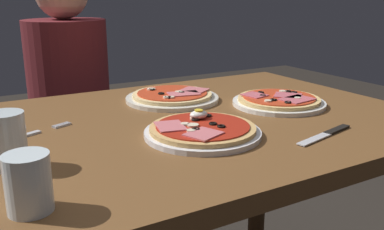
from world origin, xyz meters
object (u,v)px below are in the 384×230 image
(water_glass_near, at_px, (29,187))
(water_glass_far, at_px, (7,144))
(pizza_across_left, at_px, (172,97))
(diner_person, at_px, (72,123))
(knife, at_px, (328,133))
(fork, at_px, (36,132))
(pizza_foreground, at_px, (202,130))
(dining_table, at_px, (185,163))
(pizza_across_right, at_px, (279,101))

(water_glass_near, relative_size, water_glass_far, 0.85)
(pizza_across_left, relative_size, water_glass_far, 2.66)
(water_glass_near, bearing_deg, diner_person, 73.11)
(knife, bearing_deg, fork, 149.20)
(fork, bearing_deg, pizza_foreground, -32.36)
(pizza_foreground, xyz_separation_m, fork, (-0.32, 0.20, -0.01))
(pizza_across_left, xyz_separation_m, diner_person, (-0.16, 0.61, -0.22))
(pizza_across_left, relative_size, knife, 1.42)
(dining_table, height_order, diner_person, diner_person)
(pizza_foreground, relative_size, pizza_across_left, 0.95)
(pizza_across_right, distance_m, knife, 0.27)
(pizza_foreground, height_order, pizza_across_left, pizza_foreground)
(water_glass_near, distance_m, diner_person, 1.17)
(dining_table, xyz_separation_m, diner_person, (-0.09, 0.79, -0.09))
(dining_table, distance_m, pizza_across_right, 0.33)
(dining_table, distance_m, water_glass_near, 0.54)
(pizza_across_right, distance_m, diner_person, 0.93)
(pizza_across_right, xyz_separation_m, water_glass_near, (-0.73, -0.29, 0.03))
(pizza_across_right, distance_m, water_glass_far, 0.74)
(fork, height_order, diner_person, diner_person)
(water_glass_near, bearing_deg, fork, 78.49)
(fork, relative_size, knife, 0.78)
(pizza_across_left, height_order, water_glass_near, water_glass_near)
(dining_table, relative_size, fork, 8.06)
(pizza_foreground, height_order, water_glass_far, water_glass_far)
(pizza_across_left, distance_m, fork, 0.43)
(water_glass_near, xyz_separation_m, water_glass_far, (-0.00, 0.19, 0.01))
(water_glass_far, bearing_deg, pizza_across_left, 30.89)
(pizza_across_left, distance_m, water_glass_near, 0.69)
(pizza_foreground, bearing_deg, water_glass_far, 176.22)
(dining_table, distance_m, water_glass_far, 0.47)
(diner_person, bearing_deg, pizza_across_right, 116.07)
(fork, bearing_deg, pizza_across_right, -7.22)
(pizza_across_right, relative_size, water_glass_far, 2.54)
(dining_table, distance_m, knife, 0.37)
(knife, xyz_separation_m, diner_person, (-0.32, 1.07, -0.21))
(water_glass_far, height_order, diner_person, diner_person)
(pizza_foreground, height_order, knife, pizza_foreground)
(pizza_across_right, bearing_deg, dining_table, 177.72)
(pizza_across_left, bearing_deg, dining_table, -108.62)
(pizza_across_right, xyz_separation_m, fork, (-0.65, 0.08, -0.01))
(water_glass_far, relative_size, knife, 0.53)
(pizza_foreground, distance_m, diner_person, 0.96)
(water_glass_near, relative_size, diner_person, 0.08)
(water_glass_near, bearing_deg, knife, 2.49)
(diner_person, bearing_deg, pizza_across_left, 104.40)
(water_glass_far, distance_m, fork, 0.20)
(dining_table, bearing_deg, pizza_across_right, -2.28)
(dining_table, height_order, water_glass_near, water_glass_near)
(water_glass_near, height_order, fork, water_glass_near)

